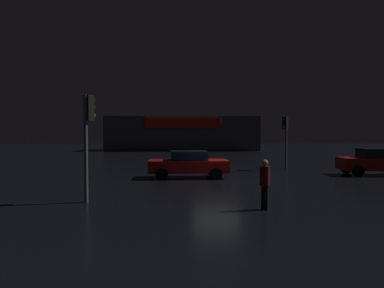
{
  "coord_description": "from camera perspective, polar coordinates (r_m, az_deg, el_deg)",
  "views": [
    {
      "loc": [
        -1.86,
        -19.44,
        2.6
      ],
      "look_at": [
        -1.15,
        6.72,
        1.73
      ],
      "focal_mm": 33.75,
      "sensor_mm": 36.0,
      "label": 1
    }
  ],
  "objects": [
    {
      "name": "store_building",
      "position": [
        51.91,
        -1.54,
        1.67
      ],
      "size": [
        21.11,
        7.45,
        4.76
      ],
      "color": "#4C4742",
      "rests_on": "ground"
    },
    {
      "name": "car_far",
      "position": [
        20.5,
        -0.58,
        -3.16
      ],
      "size": [
        4.54,
        2.2,
        1.53
      ],
      "color": "#A51414",
      "rests_on": "ground"
    },
    {
      "name": "ground_plane",
      "position": [
        19.71,
        3.9,
        -5.69
      ],
      "size": [
        120.0,
        120.0,
        0.0
      ],
      "primitive_type": "plane",
      "color": "black"
    },
    {
      "name": "pedestrian",
      "position": [
        12.35,
        11.44,
        -5.68
      ],
      "size": [
        0.46,
        0.46,
        1.68
      ],
      "color": "black",
      "rests_on": "ground"
    },
    {
      "name": "traffic_signal_opposite",
      "position": [
        25.83,
        14.54,
        1.87
      ],
      "size": [
        0.42,
        0.42,
        3.66
      ],
      "color": "#595B60",
      "rests_on": "ground"
    },
    {
      "name": "car_near",
      "position": [
        24.32,
        26.99,
        -2.51
      ],
      "size": [
        4.29,
        2.27,
        1.62
      ],
      "color": "#A51414",
      "rests_on": "ground"
    },
    {
      "name": "traffic_signal_main",
      "position": [
        13.89,
        -16.1,
        2.71
      ],
      "size": [
        0.42,
        0.43,
        3.97
      ],
      "color": "#595B60",
      "rests_on": "ground"
    }
  ]
}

